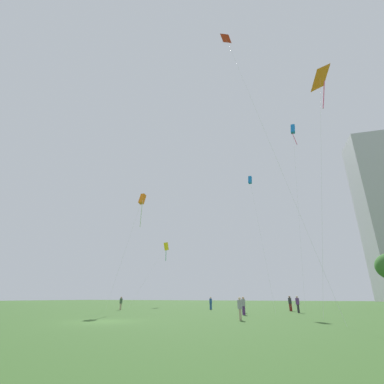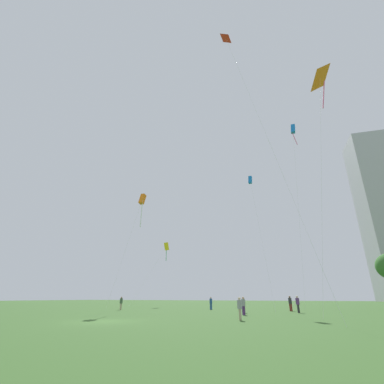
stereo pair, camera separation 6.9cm
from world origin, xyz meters
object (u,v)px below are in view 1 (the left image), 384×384
at_px(person_standing_1, 243,304).
at_px(kite_flying_3, 166,247).
at_px(person_standing_3, 211,302).
at_px(kite_flying_1, 142,200).
at_px(kite_flying_4, 228,42).
at_px(kite_flying_0, 293,130).
at_px(kite_flying_2, 320,80).
at_px(person_standing_4, 244,304).
at_px(kite_flying_5, 250,180).
at_px(person_standing_2, 121,302).
at_px(person_standing_6, 298,303).
at_px(person_standing_0, 290,302).
at_px(person_standing_5, 240,307).

height_order(person_standing_1, kite_flying_3, kite_flying_3).
height_order(person_standing_3, kite_flying_1, kite_flying_1).
xyz_separation_m(kite_flying_1, kite_flying_4, (16.46, -7.84, 14.72)).
height_order(person_standing_1, kite_flying_0, kite_flying_0).
bearing_deg(kite_flying_0, kite_flying_4, -104.71).
distance_m(person_standing_1, kite_flying_2, 23.71).
bearing_deg(person_standing_4, kite_flying_5, 116.43).
bearing_deg(kite_flying_3, person_standing_3, -38.43).
height_order(person_standing_2, person_standing_3, person_standing_2).
relative_size(person_standing_6, kite_flying_5, 0.09).
relative_size(person_standing_0, person_standing_4, 1.15).
relative_size(kite_flying_2, kite_flying_5, 1.19).
height_order(person_standing_5, kite_flying_2, kite_flying_2).
bearing_deg(person_standing_0, kite_flying_3, 159.59).
bearing_deg(person_standing_4, kite_flying_1, -147.14).
bearing_deg(kite_flying_0, person_standing_2, -159.03).
bearing_deg(person_standing_1, person_standing_2, -54.98).
distance_m(kite_flying_1, kite_flying_5, 16.92).
height_order(person_standing_2, kite_flying_4, kite_flying_4).
xyz_separation_m(person_standing_2, kite_flying_4, (19.87, -9.26, 28.65)).
height_order(person_standing_5, person_standing_6, person_standing_6).
relative_size(person_standing_5, kite_flying_4, 0.05).
xyz_separation_m(kite_flying_0, kite_flying_1, (-21.39, -10.93, -12.55)).
height_order(person_standing_4, kite_flying_0, kite_flying_0).
relative_size(person_standing_1, person_standing_4, 1.08).
height_order(kite_flying_2, kite_flying_5, kite_flying_2).
bearing_deg(kite_flying_3, kite_flying_1, -69.50).
bearing_deg(person_standing_3, kite_flying_1, -151.74).
distance_m(person_standing_0, person_standing_3, 10.84).
height_order(person_standing_0, person_standing_1, person_standing_0).
height_order(person_standing_0, kite_flying_2, kite_flying_2).
xyz_separation_m(kite_flying_3, kite_flying_5, (21.49, -11.12, 7.03)).
relative_size(person_standing_5, person_standing_6, 0.92).
xyz_separation_m(person_standing_0, person_standing_1, (-3.17, -10.17, -0.06)).
bearing_deg(person_standing_1, person_standing_4, -117.97).
bearing_deg(person_standing_0, person_standing_3, -177.16).
bearing_deg(person_standing_2, person_standing_4, 80.95).
relative_size(person_standing_0, person_standing_2, 1.05).
relative_size(person_standing_3, person_standing_4, 1.08).
bearing_deg(kite_flying_3, person_standing_5, -50.30).
bearing_deg(person_standing_5, person_standing_2, 60.48).
height_order(kite_flying_0, kite_flying_5, kite_flying_0).
distance_m(person_standing_4, kite_flying_0, 29.29).
bearing_deg(kite_flying_5, person_standing_4, -91.94).
bearing_deg(person_standing_4, person_standing_3, 162.46).
bearing_deg(kite_flying_4, kite_flying_5, 97.99).
bearing_deg(person_standing_0, person_standing_1, -102.64).
relative_size(person_standing_1, kite_flying_3, 0.13).
height_order(person_standing_1, kite_flying_5, kite_flying_5).
xyz_separation_m(person_standing_0, person_standing_2, (-21.47, -6.25, -0.05)).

